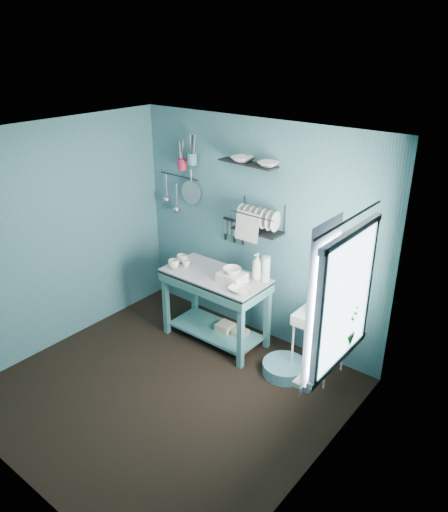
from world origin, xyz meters
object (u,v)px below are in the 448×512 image
Objects in this scene: colander at (191,192)px; storage_tin_small at (240,338)px; dish_rack at (258,217)px; hotplate_stand at (318,343)px; frying_pan at (321,310)px; storage_tin_large at (225,332)px; potted_plant at (341,326)px; utensil_cup_magenta at (182,164)px; water_bottle at (266,269)px; soap_bottle at (257,266)px; mug_right at (182,259)px; floor_basin at (285,368)px; wash_tub at (232,277)px; mug_mid at (186,263)px; utensil_cup_teal at (192,159)px; work_counter at (216,308)px; mug_left at (174,264)px.

storage_tin_small is (1.02, -0.35, -1.45)m from colander.
hotplate_stand is at bearing -8.96° from dish_rack.
frying_pan reaches higher than storage_tin_large.
hotplate_stand is at bearing 128.85° from potted_plant.
utensil_cup_magenta reaches higher than frying_pan.
soap_bottle is at bearing -168.69° from water_bottle.
floor_basin is (1.48, -0.05, -0.83)m from mug_right.
colander is at bearing 155.27° from wash_tub.
utensil_cup_magenta is (-2.05, 0.21, 1.13)m from frying_pan.
floor_basin is at bearing 0.60° from mug_mid.
utensil_cup_teal is at bearing 164.85° from floor_basin.
storage_tin_large is at bearing -24.56° from utensil_cup_teal.
frying_pan is at bearing -5.76° from utensil_cup_magenta.
work_counter is 9.68× the size of mug_left.
soap_bottle is at bearing 52.31° from wash_tub.
utensil_cup_magenta is at bearing 172.47° from water_bottle.
colander is 1.80m from storage_tin_small.
utensil_cup_magenta is at bearing 162.36° from potted_plant.
frying_pan is at bearing 6.90° from storage_tin_small.
mug_right reaches higher than storage_tin_large.
wash_tub reaches higher than mug_left.
frying_pan is at bearing -0.62° from soap_bottle.
water_bottle reaches higher than mug_mid.
potted_plant reaches higher than storage_tin_small.
hotplate_stand is 1.16m from storage_tin_large.
colander is (-0.72, 0.43, 1.12)m from work_counter.
mug_mid is 0.81× the size of mug_right.
storage_tin_large is at bearing 173.76° from floor_basin.
mug_right is at bearing -62.54° from colander.
colander is 2.30m from floor_basin.
water_bottle is at bearing 20.81° from mug_left.
work_counter is at bearing -131.15° from dish_rack.
wash_tub reaches higher than frying_pan.
soap_bottle reaches higher than mug_right.
soap_bottle is at bearing 21.80° from mug_left.
storage_tin_small is (0.96, -0.32, -1.86)m from utensil_cup_teal.
utensil_cup_teal is 2.03m from storage_tin_large.
colander is (-0.34, 0.49, 0.66)m from mug_mid.
floor_basin is at bearing -10.53° from storage_tin_small.
wash_tub is 0.30m from soap_bottle.
colander is 1.27× the size of storage_tin_large.
utensil_cup_teal is at bearing 121.55° from mug_mid.
potted_plant is (2.36, -0.80, -0.91)m from utensil_cup_teal.
storage_tin_small is at bearing 8.53° from storage_tin_large.
soap_bottle is at bearing -53.23° from dish_rack.
potted_plant is at bearing -27.89° from water_bottle.
work_counter is at bearing -154.54° from soap_bottle.
dish_rack is (0.69, 0.41, 0.60)m from mug_mid.
work_counter is at bearing -31.03° from utensil_cup_teal.
utensil_cup_teal is at bearing 148.39° from work_counter.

